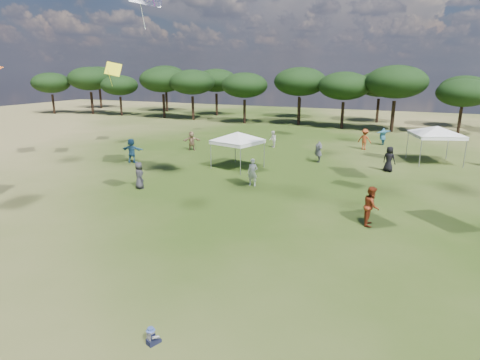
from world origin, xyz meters
name	(u,v)px	position (x,y,z in m)	size (l,w,h in m)	color
tree_line	(390,83)	(2.39, 47.41, 5.42)	(108.78, 17.63, 7.77)	black
tent_left	(238,134)	(-5.97, 20.56, 2.58)	(5.78, 5.78, 3.00)	gray
tent_right	(437,127)	(7.34, 28.31, 2.77)	(6.44, 6.44, 3.19)	gray
toddler	(152,337)	(-0.03, 1.61, 0.23)	(0.39, 0.42, 0.51)	black
festival_crowd	(318,153)	(-0.86, 24.24, 0.88)	(29.75, 23.47, 1.91)	#2E2D32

